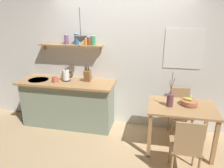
# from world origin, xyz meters

# --- Properties ---
(ground_plane) EXTENTS (14.00, 14.00, 0.00)m
(ground_plane) POSITION_xyz_m (0.00, 0.00, 0.00)
(ground_plane) COLOR tan
(back_wall) EXTENTS (6.80, 0.11, 2.70)m
(back_wall) POSITION_xyz_m (0.20, 0.65, 1.35)
(back_wall) COLOR white
(back_wall) RESTS_ON ground_plane
(kitchen_counter) EXTENTS (1.83, 0.63, 0.92)m
(kitchen_counter) POSITION_xyz_m (-1.00, 0.32, 0.47)
(kitchen_counter) COLOR gray
(kitchen_counter) RESTS_ON ground_plane
(wall_shelf) EXTENTS (1.24, 0.20, 0.34)m
(wall_shelf) POSITION_xyz_m (-0.80, 0.49, 1.63)
(wall_shelf) COLOR tan
(dining_table) EXTENTS (1.03, 0.72, 0.76)m
(dining_table) POSITION_xyz_m (1.08, -0.04, 0.64)
(dining_table) COLOR tan
(dining_table) RESTS_ON ground_plane
(dining_chair_near) EXTENTS (0.40, 0.41, 0.90)m
(dining_chair_near) POSITION_xyz_m (1.10, -0.70, 0.50)
(dining_chair_near) COLOR tan
(dining_chair_near) RESTS_ON ground_plane
(dining_chair_far) EXTENTS (0.43, 0.44, 0.87)m
(dining_chair_far) POSITION_xyz_m (1.12, 0.41, 0.49)
(dining_chair_far) COLOR tan
(dining_chair_far) RESTS_ON ground_plane
(fruit_bowl) EXTENTS (0.27, 0.27, 0.14)m
(fruit_bowl) POSITION_xyz_m (1.20, 0.04, 0.81)
(fruit_bowl) COLOR #BC704C
(fruit_bowl) RESTS_ON dining_table
(twig_vase) EXTENTS (0.10, 0.10, 0.56)m
(twig_vase) POSITION_xyz_m (0.89, -0.07, 0.87)
(twig_vase) COLOR brown
(twig_vase) RESTS_ON dining_table
(electric_kettle) EXTENTS (0.24, 0.16, 0.23)m
(electric_kettle) POSITION_xyz_m (-1.01, 0.34, 1.02)
(electric_kettle) COLOR black
(electric_kettle) RESTS_ON kitchen_counter
(knife_block) EXTENTS (0.11, 0.16, 0.30)m
(knife_block) POSITION_xyz_m (-0.60, 0.39, 1.04)
(knife_block) COLOR brown
(knife_block) RESTS_ON kitchen_counter
(coffee_mug_by_sink) EXTENTS (0.14, 0.10, 0.11)m
(coffee_mug_by_sink) POSITION_xyz_m (-1.17, 0.21, 0.98)
(coffee_mug_by_sink) COLOR #C6664C
(coffee_mug_by_sink) RESTS_ON kitchen_counter
(pendant_lamp) EXTENTS (0.23, 0.23, 0.57)m
(pendant_lamp) POSITION_xyz_m (-0.62, 0.19, 1.73)
(pendant_lamp) COLOR black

